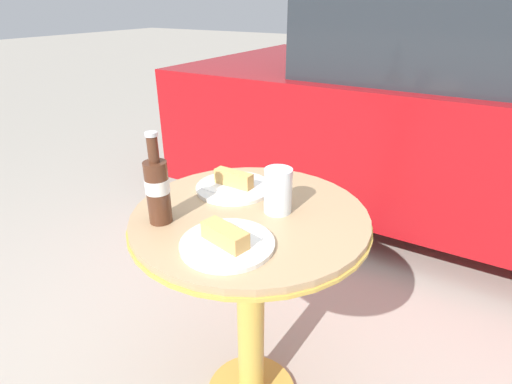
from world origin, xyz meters
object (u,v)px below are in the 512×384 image
object	(u,v)px
cola_bottle_left	(157,188)
lunch_plate_near	(227,241)
drinking_glass	(278,193)
bistro_table	(250,265)
lunch_plate_far	(234,185)

from	to	relation	value
cola_bottle_left	lunch_plate_near	distance (m)	0.24
drinking_glass	cola_bottle_left	bearing A→B (deg)	-139.22
bistro_table	drinking_glass	world-z (taller)	drinking_glass
bistro_table	lunch_plate_far	xyz separation A→B (m)	(-0.12, 0.10, 0.20)
lunch_plate_near	bistro_table	bearing A→B (deg)	103.40
cola_bottle_left	lunch_plate_far	xyz separation A→B (m)	(0.06, 0.27, -0.09)
lunch_plate_near	lunch_plate_far	world-z (taller)	lunch_plate_far
drinking_glass	lunch_plate_far	size ratio (longest dim) A/B	0.54
drinking_glass	lunch_plate_far	bearing A→B (deg)	162.90
cola_bottle_left	lunch_plate_far	distance (m)	0.29
bistro_table	cola_bottle_left	xyz separation A→B (m)	(-0.18, -0.17, 0.28)
drinking_glass	lunch_plate_near	bearing A→B (deg)	-95.56
cola_bottle_left	bistro_table	bearing A→B (deg)	42.31
bistro_table	lunch_plate_near	distance (m)	0.27
cola_bottle_left	lunch_plate_far	world-z (taller)	cola_bottle_left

